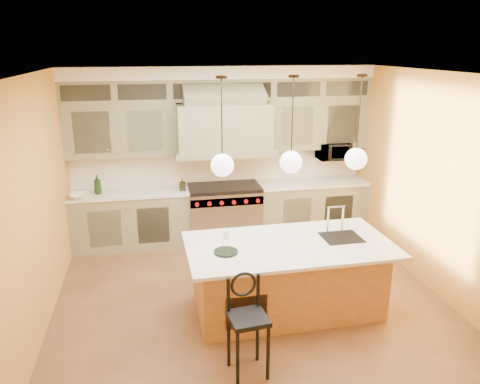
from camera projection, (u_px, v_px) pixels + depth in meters
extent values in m
plane|color=#55361D|center=(251.00, 302.00, 6.11)|extent=(5.00, 5.00, 0.00)
plane|color=white|center=(253.00, 74.00, 5.24)|extent=(5.00, 5.00, 0.00)
plane|color=gold|center=(220.00, 153.00, 8.02)|extent=(5.00, 0.00, 5.00)
plane|color=gold|center=(328.00, 302.00, 3.33)|extent=(5.00, 0.00, 5.00)
plane|color=gold|center=(34.00, 210.00, 5.22)|extent=(0.00, 5.00, 5.00)
plane|color=gold|center=(438.00, 185.00, 6.14)|extent=(0.00, 5.00, 5.00)
cube|color=gray|center=(132.00, 220.00, 7.73)|extent=(1.90, 0.65, 0.90)
cube|color=gray|center=(310.00, 208.00, 8.30)|extent=(1.90, 0.65, 0.90)
cube|color=white|center=(130.00, 193.00, 7.59)|extent=(1.90, 0.68, 0.04)
cube|color=white|center=(311.00, 183.00, 8.16)|extent=(1.90, 0.68, 0.04)
cube|color=white|center=(221.00, 166.00, 8.07)|extent=(5.00, 0.04, 0.56)
cube|color=gray|center=(121.00, 130.00, 7.41)|extent=(1.75, 0.35, 0.85)
cube|color=gray|center=(315.00, 124.00, 8.01)|extent=(1.75, 0.35, 0.85)
cube|color=gray|center=(223.00, 127.00, 7.54)|extent=(1.50, 0.70, 0.75)
cube|color=#797C5B|center=(224.00, 151.00, 7.66)|extent=(1.60, 0.76, 0.10)
cube|color=#333833|center=(221.00, 90.00, 7.53)|extent=(5.00, 0.35, 0.35)
cube|color=white|center=(221.00, 72.00, 7.43)|extent=(5.00, 0.47, 0.20)
cube|color=silver|center=(224.00, 214.00, 7.99)|extent=(1.20, 0.70, 0.90)
cube|color=black|center=(224.00, 187.00, 7.84)|extent=(1.20, 0.70, 0.06)
cube|color=silver|center=(227.00, 202.00, 7.59)|extent=(1.20, 0.06, 0.14)
cube|color=olive|center=(287.00, 278.00, 5.82)|extent=(2.25, 1.10, 0.88)
cube|color=white|center=(289.00, 245.00, 5.63)|extent=(2.50, 1.35, 0.04)
cube|color=black|center=(341.00, 239.00, 5.82)|extent=(0.48, 0.43, 0.05)
cylinder|color=black|center=(238.00, 359.00, 4.51)|extent=(0.04, 0.04, 0.61)
cylinder|color=black|center=(268.00, 353.00, 4.60)|extent=(0.04, 0.04, 0.61)
cylinder|color=black|center=(229.00, 340.00, 4.80)|extent=(0.04, 0.04, 0.61)
cylinder|color=black|center=(258.00, 335.00, 4.89)|extent=(0.04, 0.04, 0.61)
cube|color=black|center=(248.00, 318.00, 4.61)|extent=(0.41, 0.41, 0.05)
torus|color=black|center=(243.00, 284.00, 4.66)|extent=(0.27, 0.06, 0.27)
imported|color=black|center=(333.00, 151.00, 8.14)|extent=(0.54, 0.37, 0.30)
imported|color=black|center=(97.00, 184.00, 7.42)|extent=(0.13, 0.13, 0.31)
imported|color=black|center=(182.00, 184.00, 7.61)|extent=(0.10, 0.10, 0.21)
imported|color=white|center=(79.00, 196.00, 7.23)|extent=(0.33, 0.33, 0.07)
imported|color=silver|center=(227.00, 235.00, 5.78)|extent=(0.09, 0.09, 0.08)
cylinder|color=#2D2319|center=(221.00, 77.00, 4.94)|extent=(0.12, 0.12, 0.03)
cylinder|color=#2D2319|center=(222.00, 119.00, 5.07)|extent=(0.02, 0.02, 0.93)
sphere|color=white|center=(222.00, 165.00, 5.23)|extent=(0.26, 0.26, 0.26)
cylinder|color=#2D2319|center=(294.00, 76.00, 5.09)|extent=(0.12, 0.12, 0.03)
cylinder|color=#2D2319|center=(292.00, 117.00, 5.22)|extent=(0.02, 0.02, 0.93)
sphere|color=white|center=(291.00, 162.00, 5.37)|extent=(0.26, 0.26, 0.26)
cylinder|color=#2D2319|center=(362.00, 75.00, 5.24)|extent=(0.12, 0.12, 0.03)
cylinder|color=#2D2319|center=(359.00, 115.00, 5.37)|extent=(0.02, 0.02, 0.93)
sphere|color=white|center=(356.00, 159.00, 5.52)|extent=(0.26, 0.26, 0.26)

